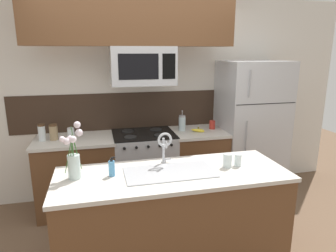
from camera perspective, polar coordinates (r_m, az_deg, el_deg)
The scene contains 22 objects.
ground_plane at distance 3.32m, azimuth -1.67°, elevation -21.17°, with size 10.00×10.00×0.00m, color brown.
rear_partition at distance 4.07m, azimuth -1.42°, elevation 5.41°, with size 5.20×0.10×2.60m, color silver.
splash_band at distance 3.99m, azimuth -5.46°, elevation 2.98°, with size 3.22×0.01×0.48m, color #332319.
back_counter_left at distance 3.85m, azimuth -16.93°, elevation -8.81°, with size 0.93×0.65×0.91m.
back_counter_right at distance 4.04m, azimuth 5.59°, elevation -7.11°, with size 0.70×0.65×0.91m.
stove_range at distance 3.88m, azimuth -4.52°, elevation -7.95°, with size 0.76×0.64×0.93m.
microwave at distance 3.58m, azimuth -4.87°, elevation 11.36°, with size 0.74×0.40×0.44m.
upper_cabinet_band at distance 3.55m, azimuth -6.93°, elevation 19.70°, with size 2.33×0.34×0.60m, color brown.
refrigerator at distance 4.23m, azimuth 15.30°, elevation -0.35°, with size 0.83×0.74×1.79m.
storage_jar_tall at distance 3.72m, azimuth -22.90°, elevation -1.16°, with size 0.08×0.08×0.19m.
storage_jar_medium at distance 3.71m, azimuth -20.96°, elevation -1.10°, with size 0.09×0.09×0.18m.
storage_jar_short at distance 3.65m, azimuth -18.00°, elevation -1.44°, with size 0.08×0.08×0.14m.
banana_bunch at distance 3.84m, azimuth 5.79°, elevation -0.81°, with size 0.19×0.12×0.08m.
french_press at distance 3.87m, azimuth 2.70°, elevation 0.57°, with size 0.09×0.09×0.27m.
coffee_tin at distance 4.01m, azimuth 8.42°, elevation 0.24°, with size 0.08×0.08×0.11m, color #B22D23.
island_counter at distance 2.79m, azimuth 0.90°, elevation -17.43°, with size 1.98×0.74×0.91m.
kitchen_sink at distance 2.60m, azimuth 0.31°, elevation -10.26°, with size 0.76×0.39×0.16m.
sink_faucet at distance 2.68m, azimuth -0.65°, elevation -3.42°, with size 0.14×0.14×0.31m.
dish_soap_bottle at distance 2.53m, azimuth -10.67°, elevation -7.88°, with size 0.06×0.05×0.16m.
drinking_glass at distance 2.72m, azimuth 11.25°, elevation -6.46°, with size 0.08×0.08×0.12m.
spare_glass at distance 2.77m, azimuth 13.18°, elevation -6.33°, with size 0.06×0.06×0.11m.
flower_vase at distance 2.53m, azimuth -17.52°, elevation -6.05°, with size 0.18×0.13×0.46m.
Camera 1 is at (-0.55, -2.65, 1.92)m, focal length 32.00 mm.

